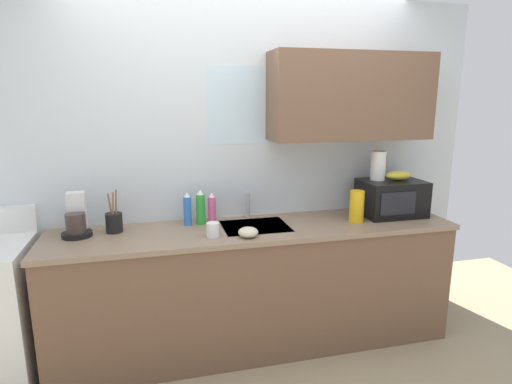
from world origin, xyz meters
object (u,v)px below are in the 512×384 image
Objects in this scene: banana_bunch at (399,176)px; dish_soap_bottle_green at (201,208)px; dish_soap_bottle_pink at (212,209)px; mug_white at (213,230)px; dish_soap_bottle_blue at (187,210)px; cereal_canister at (357,206)px; paper_towel_roll at (378,166)px; utensil_crock at (114,222)px; small_bowl at (248,232)px; coffee_maker at (77,220)px; microwave at (391,198)px.

banana_bunch is 0.80× the size of dish_soap_bottle_green.
dish_soap_bottle_pink reaches higher than mug_white.
dish_soap_bottle_blue is 1.04× the size of cereal_canister.
utensil_crock is at bearing 179.41° from paper_towel_roll.
banana_bunch is 0.88× the size of dish_soap_bottle_pink.
dish_soap_bottle_green reaches higher than small_bowl.
utensil_crock is (0.23, 0.01, -0.03)m from coffee_maker.
mug_white is at bearing -172.34° from microwave.
paper_towel_roll reaches higher than dish_soap_bottle_blue.
mug_white is at bearing 164.74° from small_bowl.
dish_soap_bottle_pink reaches higher than small_bowl.
paper_towel_roll is 0.79× the size of coffee_maker.
paper_towel_roll is at bearing -3.19° from dish_soap_bottle_pink.
banana_bunch reaches higher than dish_soap_bottle_green.
small_bowl is at bearing -168.53° from banana_bunch.
dish_soap_bottle_pink is 0.42m from small_bowl.
mug_white is (0.13, -0.30, -0.06)m from dish_soap_bottle_blue.
paper_towel_roll is 1.46m from dish_soap_bottle_blue.
utensil_crock is at bearing 159.32° from small_bowl.
microwave reaches higher than mug_white.
dish_soap_bottle_green is at bearing 4.20° from coffee_maker.
coffee_maker is 0.90m from dish_soap_bottle_pink.
paper_towel_roll is at bearing -0.59° from utensil_crock.
paper_towel_roll is 0.88× the size of dish_soap_bottle_green.
coffee_maker is 1.22× the size of cereal_canister.
banana_bunch is at bearing 7.45° from mug_white.
dish_soap_bottle_pink is 0.18m from dish_soap_bottle_blue.
dish_soap_bottle_green reaches higher than cereal_canister.
paper_towel_roll reaches higher than mug_white.
microwave is 1.42m from mug_white.
dish_soap_bottle_pink is at bearing 175.13° from banana_bunch.
banana_bunch is at bearing -1.92° from utensil_crock.
coffee_maker is at bearing 164.03° from small_bowl.
paper_towel_roll is 0.96× the size of cereal_canister.
dish_soap_bottle_blue is 0.83× the size of utensil_crock.
coffee_maker reaches higher than dish_soap_bottle_green.
banana_bunch reaches higher than utensil_crock.
coffee_maker is 2.95× the size of mug_white.
microwave is 3.54× the size of small_bowl.
paper_towel_roll is 0.39m from cereal_canister.
banana_bunch is (0.05, 0.00, 0.17)m from microwave.
cereal_canister is at bearing -5.74° from utensil_crock.
banana_bunch is at bearing 14.38° from cereal_canister.
cereal_canister reaches higher than dish_soap_bottle_pink.
utensil_crock is (-0.63, 0.26, 0.02)m from mug_white.
dish_soap_bottle_green is 0.46m from small_bowl.
small_bowl is at bearing -15.26° from mug_white.
microwave is at bearing -5.11° from dish_soap_bottle_pink.
dish_soap_bottle_green is (-1.49, 0.12, -0.19)m from banana_bunch.
mug_white is (-1.40, -0.19, -0.09)m from microwave.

